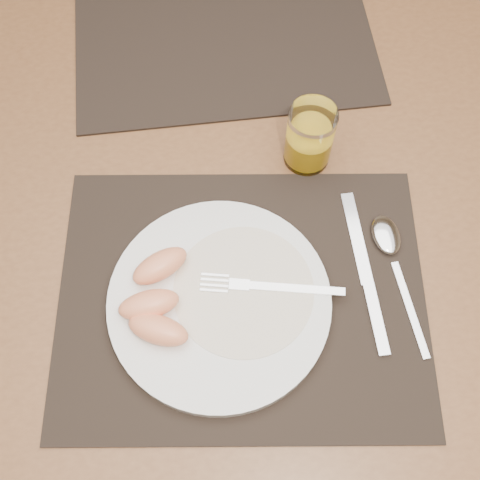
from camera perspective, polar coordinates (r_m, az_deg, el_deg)
The scene contains 11 objects.
ground at distance 1.53m, azimuth 0.05°, elevation -7.11°, with size 5.00×5.00×0.00m, color brown.
table at distance 0.91m, azimuth 0.09°, elevation 5.85°, with size 1.40×0.90×0.75m.
placemat_near at distance 0.74m, azimuth 0.19°, elevation -5.44°, with size 0.45×0.35×0.00m, color black.
placemat_far at distance 0.98m, azimuth -1.65°, elevation 19.48°, with size 0.45×0.35×0.00m, color black.
plate at distance 0.73m, azimuth -1.97°, elevation -5.89°, with size 0.27×0.27×0.02m, color white.
plate_dressing at distance 0.73m, azimuth 0.34°, elevation -4.78°, with size 0.17×0.17×0.00m.
fork at distance 0.73m, azimuth 1.83°, elevation -4.40°, with size 0.18×0.04×0.00m.
knife at distance 0.76m, azimuth 12.01°, elevation -4.11°, with size 0.03×0.22×0.01m.
spoon at distance 0.78m, azimuth 13.98°, elevation -0.51°, with size 0.05×0.19×0.01m.
juice_glass at distance 0.80m, azimuth 6.59°, elevation 9.49°, with size 0.06×0.06×0.09m.
grapefruit_wedges at distance 0.71m, azimuth -8.00°, elevation -5.61°, with size 0.09×0.14×0.03m.
Camera 1 is at (-0.03, -0.47, 1.45)m, focal length 45.00 mm.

